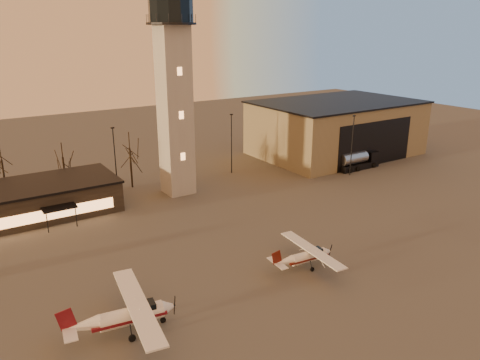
% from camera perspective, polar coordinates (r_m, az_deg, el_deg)
% --- Properties ---
extents(ground, '(220.00, 220.00, 0.00)m').
position_cam_1_polar(ground, '(48.21, 8.59, -11.45)').
color(ground, '#484642').
rests_on(ground, ground).
extents(control_tower, '(6.80, 6.80, 32.60)m').
position_cam_1_polar(control_tower, '(67.65, -8.07, 11.70)').
color(control_tower, '#A4A19C').
rests_on(control_tower, ground).
extents(hangar, '(30.60, 20.60, 10.30)m').
position_cam_1_polar(hangar, '(93.35, 11.62, 6.27)').
color(hangar, '#8A7B5A').
rests_on(hangar, ground).
extents(terminal, '(25.40, 12.20, 4.30)m').
position_cam_1_polar(terminal, '(66.75, -25.60, -2.53)').
color(terminal, black).
rests_on(terminal, ground).
extents(light_poles, '(58.50, 12.25, 10.14)m').
position_cam_1_polar(light_poles, '(70.75, -7.67, 2.98)').
color(light_poles, black).
rests_on(light_poles, ground).
extents(tree_row, '(37.20, 9.20, 8.80)m').
position_cam_1_polar(tree_row, '(73.75, -20.49, 3.03)').
color(tree_row, black).
rests_on(tree_row, ground).
extents(cessna_front, '(7.74, 9.76, 2.68)m').
position_cam_1_polar(cessna_front, '(49.55, 8.42, -9.38)').
color(cessna_front, white).
rests_on(cessna_front, ground).
extents(cessna_rear, '(9.80, 12.35, 3.39)m').
position_cam_1_polar(cessna_rear, '(40.50, -12.86, -16.07)').
color(cessna_rear, white).
rests_on(cessna_rear, ground).
extents(fuel_truck, '(8.40, 2.82, 3.10)m').
position_cam_1_polar(fuel_truck, '(84.62, 14.14, 2.15)').
color(fuel_truck, black).
rests_on(fuel_truck, ground).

